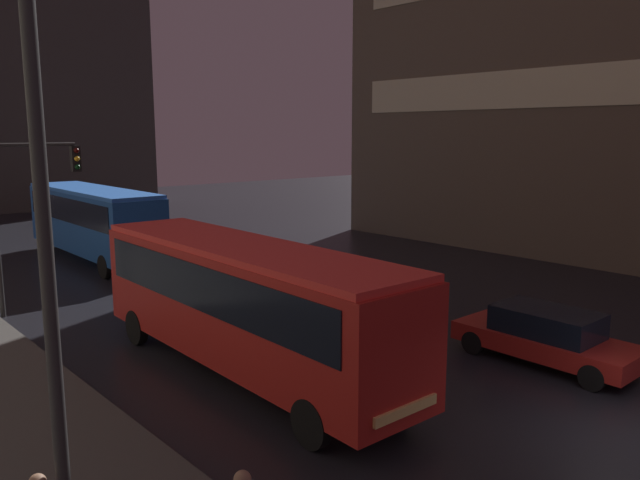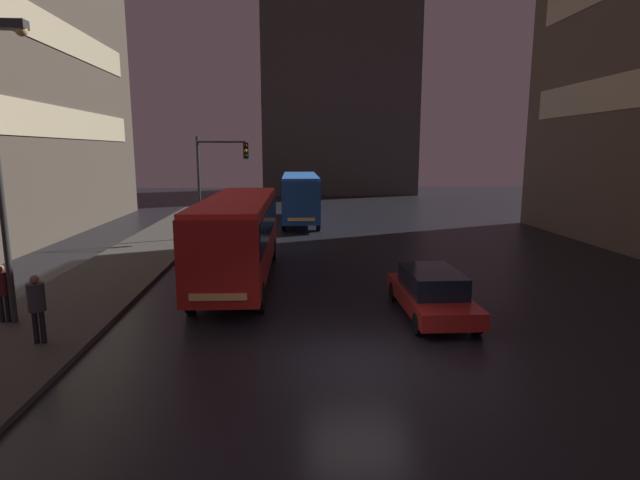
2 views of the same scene
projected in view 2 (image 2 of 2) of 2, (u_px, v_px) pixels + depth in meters
The scene contains 10 objects.
ground_plane at pixel (359, 362), 12.24m from camera, with size 120.00×120.00×0.00m, color black.
sidewalk_left at pixel (119, 270), 21.48m from camera, with size 4.00×48.00×0.15m.
building_far_backdrop at pixel (337, 72), 60.93m from camera, with size 18.07×12.00×29.38m.
bus_near at pixel (239, 230), 19.53m from camera, with size 2.68×10.82×3.34m.
bus_far at pixel (300, 193), 35.85m from camera, with size 2.61×10.69×3.45m.
car_taxi at pixel (432, 292), 15.63m from camera, with size 1.90×4.73×1.46m.
pedestrian_near at pixel (2, 288), 14.54m from camera, with size 0.51×0.51×1.72m.
pedestrian_mid at pixel (37, 302), 12.89m from camera, with size 0.53×0.53×1.83m.
traffic_light_main at pixel (216, 171), 28.34m from camera, with size 2.95×0.35×5.93m.
street_lamp_sidewalk at pixel (2, 131), 13.72m from camera, with size 1.25×0.36×8.44m.
Camera 2 is at (-1.70, -11.43, 5.12)m, focal length 28.00 mm.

